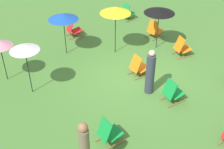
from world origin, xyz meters
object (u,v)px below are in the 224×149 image
(deckchair_1, at_px, (109,133))
(umbrella_4, at_px, (24,48))
(deckchair_11, at_px, (139,67))
(umbrella_1, at_px, (115,10))
(deckchair_6, at_px, (182,48))
(deckchair_3, at_px, (127,13))
(deckchair_5, at_px, (73,29))
(deckchair_2, at_px, (154,30))
(umbrella_0, at_px, (159,11))
(deckchair_10, at_px, (172,92))
(umbrella_2, at_px, (63,16))
(person_0, at_px, (150,73))

(deckchair_1, distance_m, umbrella_4, 3.84)
(deckchair_11, xyz_separation_m, umbrella_1, (1.93, -0.28, 1.51))
(deckchair_6, bearing_deg, deckchair_3, 10.32)
(deckchair_1, bearing_deg, deckchair_3, -39.76)
(deckchair_5, relative_size, umbrella_1, 0.41)
(deckchair_2, height_order, deckchair_11, same)
(deckchair_5, distance_m, umbrella_0, 4.07)
(umbrella_4, bearing_deg, umbrella_0, -90.13)
(deckchair_3, xyz_separation_m, umbrella_0, (-3.08, 0.70, 1.33))
(deckchair_2, bearing_deg, deckchair_10, 141.44)
(umbrella_2, bearing_deg, deckchair_10, -163.23)
(deckchair_6, height_order, person_0, person_0)
(umbrella_0, xyz_separation_m, umbrella_2, (1.74, 3.47, -0.04))
(deckchair_6, bearing_deg, deckchair_5, 50.08)
(deckchair_11, bearing_deg, deckchair_5, 9.48)
(deckchair_10, bearing_deg, umbrella_4, 54.28)
(umbrella_2, bearing_deg, umbrella_4, 128.04)
(deckchair_6, xyz_separation_m, umbrella_0, (1.11, 0.40, 1.33))
(deckchair_2, distance_m, umbrella_4, 6.43)
(deckchair_1, bearing_deg, person_0, -64.18)
(deckchair_2, height_order, deckchair_6, same)
(deckchair_5, distance_m, umbrella_1, 2.82)
(umbrella_4, bearing_deg, deckchair_1, -165.21)
(deckchair_5, bearing_deg, deckchair_10, -167.84)
(deckchair_3, relative_size, umbrella_0, 0.46)
(deckchair_1, relative_size, deckchair_10, 1.00)
(deckchair_1, xyz_separation_m, umbrella_0, (3.45, -4.77, 1.33))
(deckchair_3, height_order, umbrella_4, umbrella_4)
(deckchair_1, bearing_deg, umbrella_1, -36.38)
(umbrella_1, bearing_deg, deckchair_3, -45.13)
(deckchair_3, relative_size, umbrella_1, 0.41)
(deckchair_6, xyz_separation_m, umbrella_1, (1.79, 2.10, 1.51))
(umbrella_0, bearing_deg, deckchair_10, 146.92)
(deckchair_10, distance_m, umbrella_2, 5.21)
(umbrella_1, bearing_deg, umbrella_2, 59.05)
(deckchair_10, bearing_deg, deckchair_5, 9.06)
(person_0, bearing_deg, deckchair_3, 179.04)
(umbrella_4, bearing_deg, person_0, -124.10)
(deckchair_10, distance_m, umbrella_1, 4.08)
(deckchair_3, bearing_deg, umbrella_4, 107.33)
(deckchair_1, xyz_separation_m, umbrella_1, (4.13, -3.07, 1.51))
(umbrella_4, bearing_deg, umbrella_2, -51.96)
(deckchair_5, bearing_deg, deckchair_3, -79.69)
(deckchair_11, bearing_deg, deckchair_1, 130.70)
(deckchair_5, height_order, person_0, person_0)
(deckchair_3, height_order, deckchair_6, same)
(deckchair_5, xyz_separation_m, umbrella_1, (-2.24, -0.79, 1.51))
(deckchair_1, distance_m, deckchair_10, 2.78)
(umbrella_4, bearing_deg, deckchair_5, -47.61)
(deckchair_1, height_order, umbrella_4, umbrella_4)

